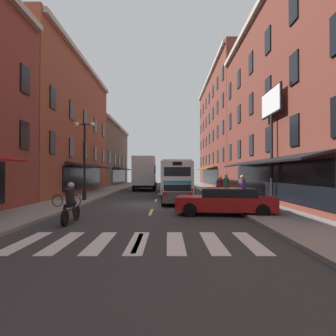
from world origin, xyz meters
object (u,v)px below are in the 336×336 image
pedestrian_mid (226,186)px  pedestrian_far (241,189)px  sedan_near (225,201)px  sedan_mid (176,194)px  billboard_sign (271,116)px  sedan_far (149,182)px  street_lamp_twin (84,157)px  bicycle_near (66,200)px  motorcycle_rider (70,206)px  transit_bus (175,177)px  pedestrian_near (220,186)px  box_truck (144,174)px

pedestrian_mid → pedestrian_far: (0.11, -4.19, -0.01)m
sedan_near → sedan_mid: (-2.23, 4.95, 0.01)m
billboard_sign → pedestrian_mid: size_ratio=3.86×
sedan_far → pedestrian_mid: size_ratio=2.44×
pedestrian_mid → street_lamp_twin: street_lamp_twin is taller
sedan_mid → bicycle_near: bearing=-156.0°
bicycle_near → sedan_mid: bearing=24.0°
sedan_near → street_lamp_twin: size_ratio=0.89×
billboard_sign → pedestrian_far: billboard_sign is taller
pedestrian_far → bicycle_near: bearing=-0.5°
sedan_near → motorcycle_rider: (-6.72, -2.28, 0.03)m
billboard_sign → motorcycle_rider: (-10.10, -5.43, -4.74)m
sedan_mid → pedestrian_mid: 4.75m
motorcycle_rider → bicycle_near: motorcycle_rider is taller
billboard_sign → street_lamp_twin: billboard_sign is taller
pedestrian_far → street_lamp_twin: (-10.36, 2.65, 2.10)m
motorcycle_rider → pedestrian_mid: size_ratio=1.16×
transit_bus → bicycle_near: size_ratio=7.28×
transit_bus → sedan_far: (-3.47, 15.02, -0.90)m
transit_bus → street_lamp_twin: 10.48m
pedestrian_far → pedestrian_mid: bearing=-96.7°
transit_bus → motorcycle_rider: size_ratio=5.99×
sedan_near → pedestrian_mid: size_ratio=2.72×
transit_bus → pedestrian_mid: transit_bus is taller
sedan_near → pedestrian_mid: (1.60, 7.74, 0.39)m
motorcycle_rider → pedestrian_mid: bearing=50.3°
pedestrian_near → motorcycle_rider: bearing=-42.4°
pedestrian_near → pedestrian_far: pedestrian_far is taller
bicycle_near → sedan_near: bearing=-14.3°
transit_bus → street_lamp_twin: (-6.56, -8.03, 1.52)m
transit_bus → motorcycle_rider: bearing=-105.7°
transit_bus → pedestrian_far: 11.35m
pedestrian_mid → street_lamp_twin: (-10.25, -1.54, 2.09)m
billboard_sign → sedan_near: billboard_sign is taller
motorcycle_rider → transit_bus: bearing=74.3°
transit_bus → sedan_near: transit_bus is taller
sedan_near → bicycle_near: sedan_near is taller
box_truck → transit_bus: bearing=-58.0°
motorcycle_rider → sedan_near: bearing=18.7°
sedan_far → street_lamp_twin: bearing=-97.6°
transit_bus → box_truck: 6.44m
pedestrian_near → street_lamp_twin: bearing=-78.1°
street_lamp_twin → box_truck: bearing=76.8°
sedan_far → pedestrian_near: bearing=-69.8°
box_truck → sedan_near: bearing=-74.4°
pedestrian_mid → pedestrian_far: bearing=-113.9°
sedan_near → sedan_mid: 5.43m
pedestrian_far → street_lamp_twin: bearing=-22.6°
pedestrian_near → transit_bus: bearing=-147.9°
pedestrian_near → box_truck: bearing=-152.3°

